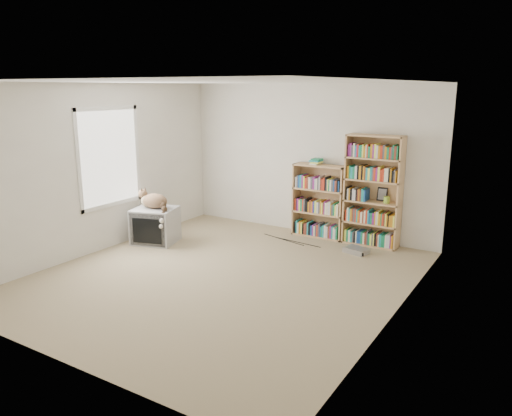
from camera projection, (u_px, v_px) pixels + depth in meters
The scene contains 17 objects.
floor at pixel (224, 276), 6.59m from camera, with size 4.50×5.00×0.01m, color tan.
wall_back at pixel (309, 160), 8.37m from camera, with size 4.50×0.02×2.50m, color white.
wall_front at pixel (52, 231), 4.23m from camera, with size 4.50×0.02×2.50m, color white.
wall_left at pixel (99, 169), 7.44m from camera, with size 0.02×5.00×2.50m, color white.
wall_right at pixel (400, 205), 5.15m from camera, with size 0.02×5.00×2.50m, color white.
ceiling at pixel (221, 82), 6.00m from camera, with size 4.50×5.00×0.02m, color white.
window at pixel (109, 157), 7.57m from camera, with size 0.02×1.22×1.52m, color white.
crt_tv at pixel (156, 225), 7.99m from camera, with size 0.79×0.75×0.56m.
cat at pixel (155, 203), 7.87m from camera, with size 0.68×0.46×0.52m.
bookcase_tall at pixel (373, 194), 7.74m from camera, with size 0.87×0.30×1.74m.
bookcase_short at pixel (320, 204), 8.27m from camera, with size 0.88×0.30×1.21m.
book_stack at pixel (316, 161), 8.13m from camera, with size 0.18×0.23×0.10m, color red.
green_mug at pixel (387, 200), 7.63m from camera, with size 0.09×0.09×0.10m, color #96C438.
framed_print at pixel (382, 194), 7.75m from camera, with size 0.16×0.01×0.21m, color black.
dvd_player at pixel (356, 250), 7.53m from camera, with size 0.34×0.24×0.08m, color #A4A4A9.
wall_outlet at pixel (150, 215), 8.49m from camera, with size 0.01×0.08×0.13m, color silver.
floor_cables at pixel (266, 238), 8.28m from camera, with size 1.20×0.70×0.01m, color black, non-canonical shape.
Camera 1 is at (3.60, -5.05, 2.44)m, focal length 35.00 mm.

